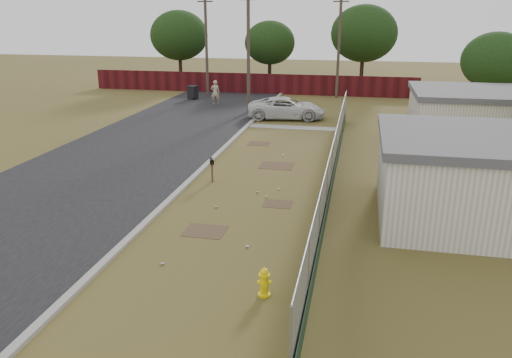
% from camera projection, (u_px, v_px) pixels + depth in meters
% --- Properties ---
extents(ground, '(120.00, 120.00, 0.00)m').
position_uv_depth(ground, '(258.00, 185.00, 21.40)').
color(ground, brown).
rests_on(ground, ground).
extents(street, '(15.10, 60.00, 0.12)m').
position_uv_depth(street, '(176.00, 135.00, 30.18)').
color(street, black).
rests_on(street, ground).
extents(chainlink_fence, '(0.10, 27.06, 2.02)m').
position_uv_depth(chainlink_fence, '(333.00, 165.00, 21.49)').
color(chainlink_fence, gray).
rests_on(chainlink_fence, ground).
extents(privacy_fence, '(30.00, 0.12, 1.80)m').
position_uv_depth(privacy_fence, '(249.00, 83.00, 45.48)').
color(privacy_fence, '#4C1014').
rests_on(privacy_fence, ground).
extents(utility_poles, '(12.60, 8.24, 9.00)m').
position_uv_depth(utility_poles, '(265.00, 43.00, 39.80)').
color(utility_poles, '#4A3D31').
rests_on(utility_poles, ground).
extents(houses, '(9.30, 17.24, 3.10)m').
position_uv_depth(houses, '(488.00, 144.00, 21.92)').
color(houses, silver).
rests_on(houses, ground).
extents(horizon_trees, '(33.32, 31.94, 7.78)m').
position_uv_depth(horizon_trees, '(325.00, 43.00, 41.63)').
color(horizon_trees, '#2F2115').
rests_on(horizon_trees, ground).
extents(fire_hydrant, '(0.39, 0.40, 0.82)m').
position_uv_depth(fire_hydrant, '(264.00, 282.00, 12.96)').
color(fire_hydrant, yellow).
rests_on(fire_hydrant, ground).
extents(mailbox, '(0.30, 0.46, 1.08)m').
position_uv_depth(mailbox, '(212.00, 163.00, 21.56)').
color(mailbox, brown).
rests_on(mailbox, ground).
extents(pickup_truck, '(5.61, 3.12, 1.48)m').
position_uv_depth(pickup_truck, '(287.00, 108.00, 34.59)').
color(pickup_truck, silver).
rests_on(pickup_truck, ground).
extents(pedestrian, '(0.79, 0.60, 1.94)m').
position_uv_depth(pedestrian, '(215.00, 93.00, 39.79)').
color(pedestrian, tan).
rests_on(pedestrian, ground).
extents(trash_bin, '(0.95, 1.02, 1.15)m').
position_uv_depth(trash_bin, '(193.00, 92.00, 42.33)').
color(trash_bin, black).
rests_on(trash_bin, ground).
extents(scattered_litter, '(3.42, 13.42, 0.07)m').
position_uv_depth(scattered_litter, '(251.00, 209.00, 18.68)').
color(scattered_litter, silver).
rests_on(scattered_litter, ground).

